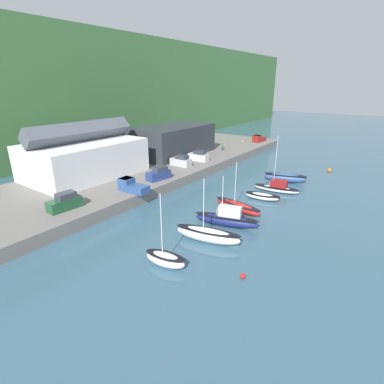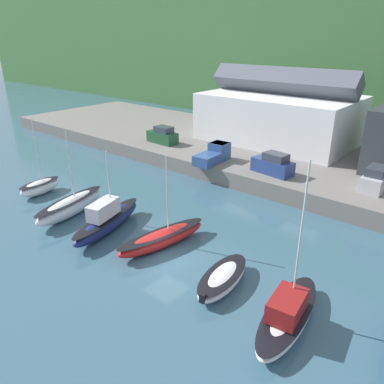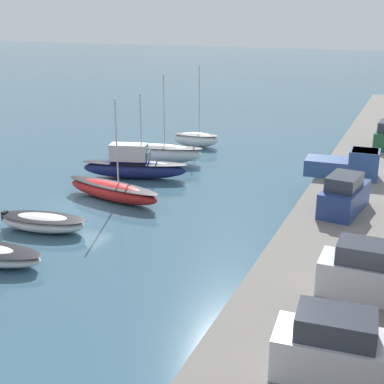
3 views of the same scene
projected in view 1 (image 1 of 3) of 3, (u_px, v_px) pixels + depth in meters
name	position (u px, v px, depth m)	size (l,w,h in m)	color
ground_plane	(249.00, 209.00, 42.62)	(320.00, 320.00, 0.00)	#385B70
quay_promenade	(130.00, 175.00, 55.76)	(94.77, 21.15, 1.69)	slate
harbor_clubhouse	(84.00, 157.00, 51.42)	(18.98, 12.43, 9.31)	white
yacht_club_building	(173.00, 140.00, 67.22)	(19.13, 10.08, 6.35)	#2D3338
moored_boat_0	(165.00, 259.00, 29.21)	(2.19, 4.56, 7.55)	white
moored_boat_1	(208.00, 235.00, 33.66)	(3.43, 7.87, 7.43)	white
moored_boat_2	(227.00, 219.00, 37.36)	(3.86, 8.35, 6.49)	navy
moored_boat_3	(238.00, 206.00, 41.91)	(2.98, 7.81, 6.95)	red
moored_boat_4	(262.00, 196.00, 46.13)	(2.80, 5.57, 0.97)	silver
moored_boat_5	(277.00, 188.00, 49.35)	(3.08, 7.63, 9.27)	silver
moored_boat_6	(285.00, 177.00, 54.17)	(4.06, 7.81, 1.63)	#33568E
parked_car_0	(199.00, 156.00, 62.35)	(2.13, 4.33, 2.16)	silver
parked_car_1	(181.00, 161.00, 58.38)	(1.82, 4.21, 2.16)	#B7B7BC
parked_car_2	(65.00, 202.00, 38.24)	(4.29, 2.03, 2.16)	#1E4C2D
parked_car_3	(159.00, 174.00, 50.16)	(4.41, 2.38, 2.16)	navy
pickup_truck_0	(131.00, 186.00, 44.63)	(2.19, 4.82, 1.90)	#2D4C84
pickup_truck_1	(258.00, 139.00, 82.49)	(4.83, 2.23, 1.90)	maroon
person_on_quay	(223.00, 146.00, 71.81)	(0.40, 0.40, 2.14)	#232838
dog_on_quay	(243.00, 142.00, 80.32)	(0.74, 0.81, 0.68)	tan
mooring_buoy_0	(243.00, 276.00, 27.49)	(0.51, 0.51, 0.51)	red
mooring_buoy_1	(329.00, 170.00, 60.49)	(0.79, 0.79, 0.79)	orange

